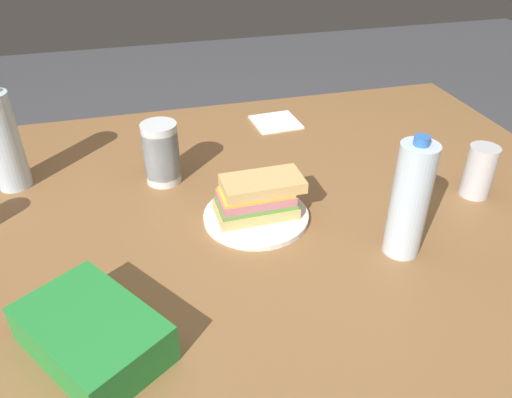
{
  "coord_description": "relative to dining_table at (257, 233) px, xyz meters",
  "views": [
    {
      "loc": [
        -0.24,
        -0.9,
        1.39
      ],
      "look_at": [
        -0.02,
        -0.05,
        0.81
      ],
      "focal_mm": 35.01,
      "sensor_mm": 36.0,
      "label": 1
    }
  ],
  "objects": [
    {
      "name": "soda_can_silver",
      "position": [
        0.5,
        -0.09,
        0.14
      ],
      "size": [
        0.07,
        0.07,
        0.12
      ],
      "primitive_type": "cylinder",
      "color": "silver",
      "rests_on": "dining_table"
    },
    {
      "name": "chip_bag",
      "position": [
        -0.35,
        -0.33,
        0.12
      ],
      "size": [
        0.25,
        0.27,
        0.07
      ],
      "primitive_type": "cube",
      "rotation": [
        0.0,
        0.0,
        2.17
      ],
      "color": "#268C38",
      "rests_on": "dining_table"
    },
    {
      "name": "water_bottle_spare",
      "position": [
        -0.53,
        0.23,
        0.2
      ],
      "size": [
        0.08,
        0.08,
        0.25
      ],
      "color": "silver",
      "rests_on": "dining_table"
    },
    {
      "name": "dining_table",
      "position": [
        0.0,
        0.0,
        0.0
      ],
      "size": [
        1.6,
        1.16,
        0.76
      ],
      "color": "olive",
      "rests_on": "ground_plane"
    },
    {
      "name": "plastic_cup_stack",
      "position": [
        -0.19,
        0.16,
        0.16
      ],
      "size": [
        0.08,
        0.08,
        0.15
      ],
      "color": "silver",
      "rests_on": "dining_table"
    },
    {
      "name": "paper_napkin",
      "position": [
        0.17,
        0.4,
        0.08
      ],
      "size": [
        0.14,
        0.14,
        0.01
      ],
      "primitive_type": "cube",
      "rotation": [
        0.0,
        0.0,
        4.78
      ],
      "color": "white",
      "rests_on": "dining_table"
    },
    {
      "name": "paper_plate",
      "position": [
        -0.02,
        -0.05,
        0.09
      ],
      "size": [
        0.23,
        0.23,
        0.01
      ],
      "primitive_type": "cylinder",
      "color": "white",
      "rests_on": "dining_table"
    },
    {
      "name": "water_bottle_tall",
      "position": [
        0.23,
        -0.23,
        0.2
      ],
      "size": [
        0.07,
        0.07,
        0.25
      ],
      "color": "silver",
      "rests_on": "dining_table"
    },
    {
      "name": "sandwich",
      "position": [
        -0.01,
        -0.05,
        0.13
      ],
      "size": [
        0.18,
        0.1,
        0.08
      ],
      "color": "#DBB26B",
      "rests_on": "paper_plate"
    }
  ]
}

